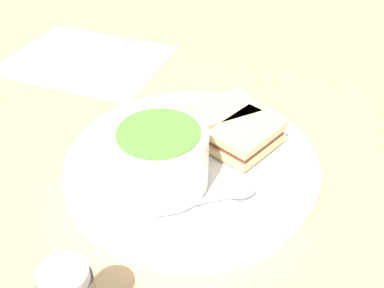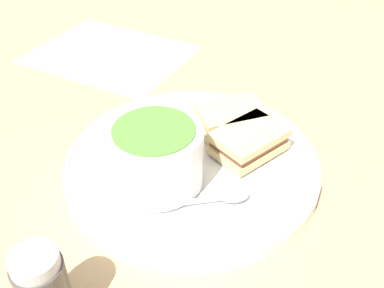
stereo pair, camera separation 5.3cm
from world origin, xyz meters
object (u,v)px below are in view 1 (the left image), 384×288
sandwich_half_near (247,137)px  sandwich_half_far (226,115)px  spoon (233,192)px  soup_bowl (160,158)px

sandwich_half_near → sandwich_half_far: (0.03, 0.04, 0.00)m
spoon → sandwich_half_near: (0.08, 0.03, 0.01)m
spoon → sandwich_half_far: sandwich_half_far is taller
soup_bowl → spoon: size_ratio=1.08×
soup_bowl → sandwich_half_far: bearing=-3.0°
soup_bowl → sandwich_half_near: bearing=-25.0°
soup_bowl → sandwich_half_near: soup_bowl is taller
spoon → sandwich_half_far: 0.13m
soup_bowl → spoon: soup_bowl is taller
soup_bowl → sandwich_half_far: size_ratio=1.02×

